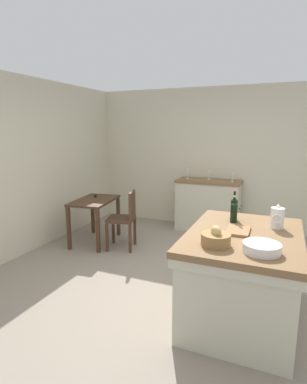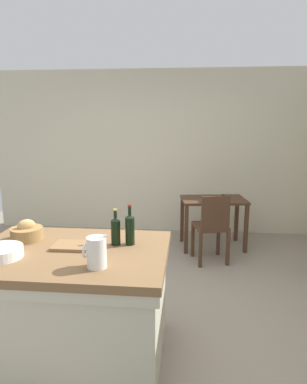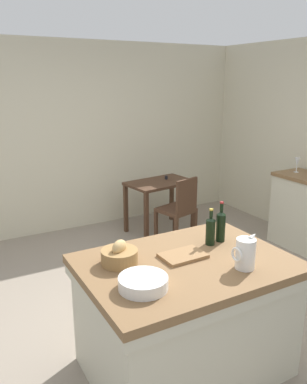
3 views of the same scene
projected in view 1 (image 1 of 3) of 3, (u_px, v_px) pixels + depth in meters
The scene contains 16 objects.
ground_plane at pixel (185, 289), 3.64m from camera, with size 6.76×6.76×0.00m, color gray.
wall_back at pixel (10, 168), 4.38m from camera, with size 5.32×0.12×2.60m, color beige.
wall_right at pixel (228, 159), 5.74m from camera, with size 0.12×5.20×2.60m, color beige.
island_table at pixel (242, 272), 3.02m from camera, with size 1.44×1.04×0.87m.
side_cabinet at pixel (208, 205), 5.69m from camera, with size 0.52×1.16×0.94m.
writing_desk at pixel (95, 206), 5.06m from camera, with size 0.97×0.68×0.77m.
wooden_chair at pixel (125, 217), 4.82m from camera, with size 0.49×0.49×0.91m.
pitcher at pixel (277, 218), 3.07m from camera, with size 0.17×0.13×0.25m.
wash_bowl at pixel (262, 248), 2.48m from camera, with size 0.30×0.30×0.08m, color white.
bread_basket at pixel (216, 238), 2.62m from camera, with size 0.25×0.25×0.17m.
cutting_board at pixel (238, 231), 2.98m from camera, with size 0.31×0.21×0.02m, color olive.
wine_bottle_dark at pixel (234, 208), 3.37m from camera, with size 0.07×0.07×0.32m.
wine_bottle_amber at pixel (234, 212), 3.26m from camera, with size 0.07×0.07×0.28m.
wine_glass_far_left at pixel (233, 175), 5.43m from camera, with size 0.07×0.07×0.16m.
wine_glass_left at pixel (209, 173), 5.63m from camera, with size 0.07×0.07×0.19m.
wine_glass_middle at pixel (188, 172), 5.74m from camera, with size 0.07×0.07×0.19m.
Camera 1 is at (-3.23, -0.96, 1.84)m, focal length 29.08 mm.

